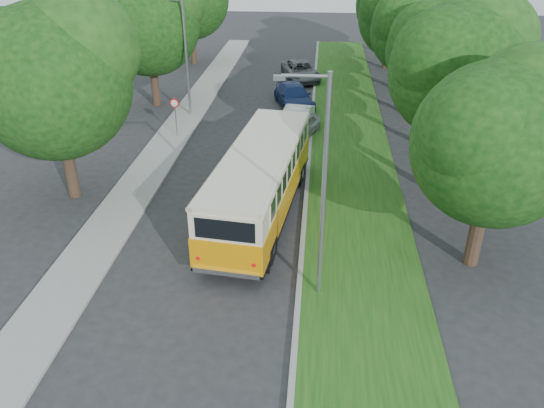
# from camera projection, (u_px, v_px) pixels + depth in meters

# --- Properties ---
(ground) EXTENTS (120.00, 120.00, 0.00)m
(ground) POSITION_uv_depth(u_px,v_px,m) (213.00, 249.00, 21.47)
(ground) COLOR #2A2A2C
(ground) RESTS_ON ground
(curb) EXTENTS (0.20, 70.00, 0.15)m
(curb) POSITION_uv_depth(u_px,v_px,m) (306.00, 195.00, 25.51)
(curb) COLOR gray
(curb) RESTS_ON ground
(grass_verge) EXTENTS (4.50, 70.00, 0.13)m
(grass_verge) POSITION_uv_depth(u_px,v_px,m) (355.00, 197.00, 25.33)
(grass_verge) COLOR #1B4A13
(grass_verge) RESTS_ON ground
(sidewalk) EXTENTS (2.20, 70.00, 0.12)m
(sidewalk) POSITION_uv_depth(u_px,v_px,m) (136.00, 188.00, 26.19)
(sidewalk) COLOR gray
(sidewalk) RESTS_ON ground
(treeline) EXTENTS (24.27, 41.91, 9.46)m
(treeline) POSITION_uv_depth(u_px,v_px,m) (309.00, 21.00, 34.09)
(treeline) COLOR #332319
(treeline) RESTS_ON ground
(lamppost_near) EXTENTS (1.71, 0.16, 8.00)m
(lamppost_near) POSITION_uv_depth(u_px,v_px,m) (321.00, 185.00, 16.85)
(lamppost_near) COLOR gray
(lamppost_near) RESTS_ON ground
(lamppost_far) EXTENTS (1.71, 0.16, 7.50)m
(lamppost_far) POSITION_uv_depth(u_px,v_px,m) (184.00, 54.00, 33.85)
(lamppost_far) COLOR gray
(lamppost_far) RESTS_ON ground
(warning_sign) EXTENTS (0.56, 0.10, 2.50)m
(warning_sign) POSITION_uv_depth(u_px,v_px,m) (175.00, 110.00, 31.47)
(warning_sign) COLOR gray
(warning_sign) RESTS_ON ground
(vintage_bus) EXTENTS (4.04, 11.14, 3.23)m
(vintage_bus) POSITION_uv_depth(u_px,v_px,m) (260.00, 183.00, 23.12)
(vintage_bus) COLOR orange
(vintage_bus) RESTS_ON ground
(car_silver) EXTENTS (2.58, 4.09, 1.30)m
(car_silver) POSITION_uv_depth(u_px,v_px,m) (301.00, 127.00, 32.08)
(car_silver) COLOR #B1B1B6
(car_silver) RESTS_ON ground
(car_white) EXTENTS (2.26, 4.84, 1.53)m
(car_white) POSITION_uv_depth(u_px,v_px,m) (296.00, 121.00, 32.56)
(car_white) COLOR silver
(car_white) RESTS_ON ground
(car_blue) EXTENTS (3.52, 5.65, 1.53)m
(car_blue) POSITION_uv_depth(u_px,v_px,m) (294.00, 96.00, 37.07)
(car_blue) COLOR navy
(car_blue) RESTS_ON ground
(car_grey) EXTENTS (3.75, 5.70, 1.46)m
(car_grey) POSITION_uv_depth(u_px,v_px,m) (301.00, 71.00, 43.23)
(car_grey) COLOR #55585C
(car_grey) RESTS_ON ground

